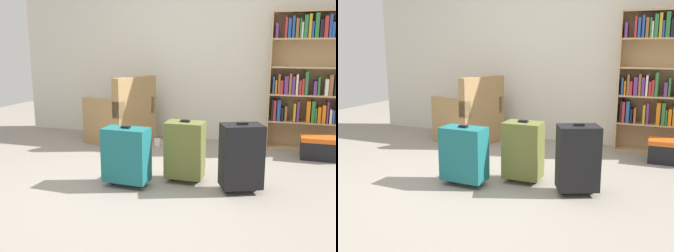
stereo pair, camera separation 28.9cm
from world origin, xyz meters
The scene contains 9 objects.
ground_plane centered at (0.00, 0.00, 0.00)m, with size 9.30×9.30×0.00m, color gray.
back_wall centered at (0.00, 2.22, 1.30)m, with size 5.31×0.10×2.60m, color beige.
bookshelf centered at (1.57, 2.04, 0.90)m, with size 1.16×0.25×1.70m.
armchair centered at (-0.90, 1.67, 0.32)m, with size 0.91×0.91×0.90m.
mug centered at (-0.38, 1.62, 0.05)m, with size 0.12×0.08×0.10m.
storage_box centered at (1.64, 1.61, 0.14)m, with size 0.49×0.27×0.26m.
suitcase_olive centered at (0.30, 0.43, 0.32)m, with size 0.36×0.24×0.61m.
suitcase_teal centered at (-0.18, 0.16, 0.30)m, with size 0.42×0.24×0.57m.
suitcase_black centered at (0.85, 0.32, 0.33)m, with size 0.42×0.36×0.64m.
Camera 2 is at (1.44, -2.82, 1.27)m, focal length 40.25 mm.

